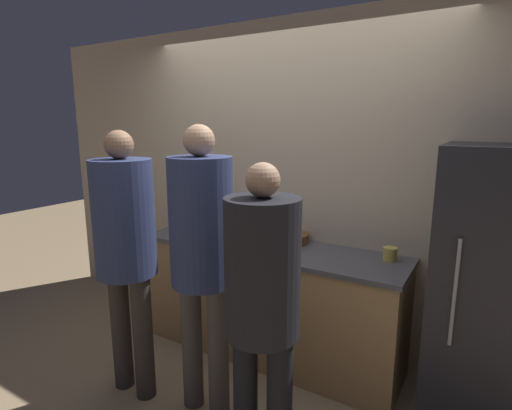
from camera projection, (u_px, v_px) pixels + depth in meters
The scene contains 12 objects.
ground_plane at pixel (246, 373), 2.95m from camera, with size 14.00×14.00×0.00m, color #9E8460.
wall_back at pixel (288, 188), 3.23m from camera, with size 5.20×0.06×2.60m.
counter at pixel (270, 299), 3.15m from camera, with size 2.08×0.62×0.90m.
refrigerator at pixel (501, 295), 2.28m from camera, with size 0.73×0.63×1.70m.
person_left at pixel (125, 239), 2.55m from camera, with size 0.39×0.39×1.78m.
person_center at pixel (202, 246), 2.36m from camera, with size 0.38×0.38×1.81m.
person_right at pixel (262, 295), 1.95m from camera, with size 0.37×0.37×1.64m.
fruit_bowl at pixel (285, 237), 3.14m from camera, with size 0.37×0.37×0.11m.
utensil_crock at pixel (189, 220), 3.54m from camera, with size 0.10×0.10×0.30m.
bottle_green at pixel (203, 227), 3.36m from camera, with size 0.08×0.08×0.16m.
cup_yellow at pixel (390, 254), 2.71m from camera, with size 0.09×0.09×0.09m.
potted_plant at pixel (219, 214), 3.52m from camera, with size 0.15×0.15×0.24m.
Camera 1 is at (1.42, -2.22, 1.82)m, focal length 28.00 mm.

